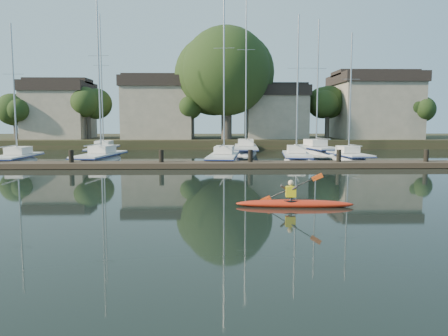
{
  "coord_description": "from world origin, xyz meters",
  "views": [
    {
      "loc": [
        0.53,
        -15.26,
        3.19
      ],
      "look_at": [
        0.95,
        2.8,
        1.2
      ],
      "focal_mm": 35.0,
      "sensor_mm": 36.0,
      "label": 1
    }
  ],
  "objects_px": {
    "kayak": "(294,202)",
    "sailboat_0": "(17,165)",
    "sailboat_4": "(349,163)",
    "sailboat_5": "(103,155)",
    "dock": "(206,165)",
    "sailboat_1": "(100,164)",
    "sailboat_7": "(317,155)",
    "sailboat_3": "(296,163)",
    "sailboat_6": "(246,155)",
    "sailboat_2": "(224,164)"
  },
  "relations": [
    {
      "from": "kayak",
      "to": "dock",
      "type": "xyz_separation_m",
      "value": [
        -3.49,
        13.43,
        0.04
      ]
    },
    {
      "from": "dock",
      "to": "sailboat_7",
      "type": "bearing_deg",
      "value": 50.46
    },
    {
      "from": "sailboat_2",
      "to": "sailboat_3",
      "type": "height_order",
      "value": "sailboat_2"
    },
    {
      "from": "sailboat_6",
      "to": "sailboat_7",
      "type": "relative_size",
      "value": 1.21
    },
    {
      "from": "sailboat_4",
      "to": "sailboat_6",
      "type": "bearing_deg",
      "value": 126.64
    },
    {
      "from": "kayak",
      "to": "sailboat_3",
      "type": "height_order",
      "value": "sailboat_3"
    },
    {
      "from": "sailboat_5",
      "to": "sailboat_3",
      "type": "bearing_deg",
      "value": -27.72
    },
    {
      "from": "sailboat_3",
      "to": "sailboat_4",
      "type": "xyz_separation_m",
      "value": [
        4.27,
        0.23,
        0.0
      ]
    },
    {
      "from": "sailboat_5",
      "to": "sailboat_7",
      "type": "relative_size",
      "value": 1.03
    },
    {
      "from": "sailboat_1",
      "to": "sailboat_6",
      "type": "distance_m",
      "value": 14.85
    },
    {
      "from": "sailboat_6",
      "to": "sailboat_7",
      "type": "height_order",
      "value": "sailboat_6"
    },
    {
      "from": "dock",
      "to": "sailboat_7",
      "type": "relative_size",
      "value": 2.41
    },
    {
      "from": "sailboat_1",
      "to": "dock",
      "type": "bearing_deg",
      "value": -22.45
    },
    {
      "from": "sailboat_0",
      "to": "sailboat_3",
      "type": "height_order",
      "value": "sailboat_3"
    },
    {
      "from": "sailboat_4",
      "to": "sailboat_5",
      "type": "relative_size",
      "value": 0.77
    },
    {
      "from": "kayak",
      "to": "sailboat_7",
      "type": "relative_size",
      "value": 0.31
    },
    {
      "from": "kayak",
      "to": "sailboat_3",
      "type": "distance_m",
      "value": 18.62
    },
    {
      "from": "sailboat_1",
      "to": "sailboat_7",
      "type": "relative_size",
      "value": 0.99
    },
    {
      "from": "kayak",
      "to": "sailboat_6",
      "type": "distance_m",
      "value": 26.96
    },
    {
      "from": "sailboat_0",
      "to": "sailboat_7",
      "type": "distance_m",
      "value": 26.49
    },
    {
      "from": "sailboat_0",
      "to": "sailboat_5",
      "type": "distance_m",
      "value": 10.47
    },
    {
      "from": "kayak",
      "to": "sailboat_0",
      "type": "relative_size",
      "value": 0.38
    },
    {
      "from": "sailboat_0",
      "to": "sailboat_2",
      "type": "height_order",
      "value": "sailboat_2"
    },
    {
      "from": "sailboat_0",
      "to": "sailboat_6",
      "type": "distance_m",
      "value": 20.47
    },
    {
      "from": "sailboat_1",
      "to": "sailboat_3",
      "type": "xyz_separation_m",
      "value": [
        15.35,
        0.1,
        0.0
      ]
    },
    {
      "from": "sailboat_0",
      "to": "sailboat_4",
      "type": "distance_m",
      "value": 25.72
    },
    {
      "from": "sailboat_4",
      "to": "sailboat_7",
      "type": "relative_size",
      "value": 0.79
    },
    {
      "from": "sailboat_1",
      "to": "sailboat_5",
      "type": "relative_size",
      "value": 0.96
    },
    {
      "from": "sailboat_4",
      "to": "sailboat_5",
      "type": "xyz_separation_m",
      "value": [
        -21.6,
        8.41,
        0.0
      ]
    },
    {
      "from": "kayak",
      "to": "sailboat_2",
      "type": "relative_size",
      "value": 0.3
    },
    {
      "from": "sailboat_0",
      "to": "sailboat_6",
      "type": "height_order",
      "value": "sailboat_6"
    },
    {
      "from": "sailboat_4",
      "to": "kayak",
      "type": "bearing_deg",
      "value": -118.47
    },
    {
      "from": "dock",
      "to": "sailboat_0",
      "type": "distance_m",
      "value": 14.88
    },
    {
      "from": "sailboat_2",
      "to": "sailboat_6",
      "type": "distance_m",
      "value": 9.77
    },
    {
      "from": "sailboat_1",
      "to": "sailboat_2",
      "type": "xyz_separation_m",
      "value": [
        9.59,
        -0.7,
        0.01
      ]
    },
    {
      "from": "sailboat_1",
      "to": "sailboat_3",
      "type": "height_order",
      "value": "sailboat_1"
    },
    {
      "from": "dock",
      "to": "sailboat_4",
      "type": "xyz_separation_m",
      "value": [
        11.32,
        5.08,
        -0.39
      ]
    },
    {
      "from": "sailboat_2",
      "to": "sailboat_6",
      "type": "bearing_deg",
      "value": 82.22
    },
    {
      "from": "sailboat_0",
      "to": "sailboat_2",
      "type": "bearing_deg",
      "value": 0.1
    },
    {
      "from": "sailboat_2",
      "to": "sailboat_4",
      "type": "distance_m",
      "value": 10.09
    },
    {
      "from": "sailboat_0",
      "to": "sailboat_2",
      "type": "distance_m",
      "value": 15.65
    },
    {
      "from": "kayak",
      "to": "sailboat_4",
      "type": "height_order",
      "value": "sailboat_4"
    },
    {
      "from": "dock",
      "to": "sailboat_5",
      "type": "xyz_separation_m",
      "value": [
        -10.28,
        13.49,
        -0.39
      ]
    },
    {
      "from": "sailboat_6",
      "to": "sailboat_2",
      "type": "bearing_deg",
      "value": -100.62
    },
    {
      "from": "sailboat_0",
      "to": "sailboat_1",
      "type": "relative_size",
      "value": 0.82
    },
    {
      "from": "sailboat_3",
      "to": "sailboat_5",
      "type": "height_order",
      "value": "sailboat_5"
    },
    {
      "from": "sailboat_6",
      "to": "sailboat_5",
      "type": "bearing_deg",
      "value": -176.35
    },
    {
      "from": "dock",
      "to": "sailboat_3",
      "type": "relative_size",
      "value": 2.72
    },
    {
      "from": "kayak",
      "to": "sailboat_5",
      "type": "xyz_separation_m",
      "value": [
        -13.77,
        26.92,
        -0.35
      ]
    },
    {
      "from": "kayak",
      "to": "sailboat_0",
      "type": "bearing_deg",
      "value": 139.87
    }
  ]
}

